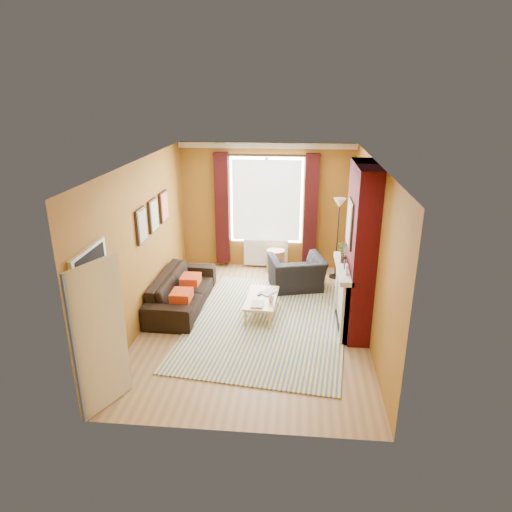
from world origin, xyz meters
name	(u,v)px	position (x,y,z in m)	size (l,w,h in m)	color
ground	(255,322)	(0.00, 0.00, 0.00)	(5.50, 5.50, 0.00)	olive
room_walls	(293,244)	(0.64, 0.27, 1.39)	(3.82, 5.54, 2.83)	#8B5C1A
striped_rug	(268,323)	(0.23, -0.04, 0.01)	(3.08, 3.98, 0.02)	#365496
sofa	(182,290)	(-1.42, 0.52, 0.32)	(2.18, 0.85, 0.64)	black
armchair	(296,273)	(0.71, 1.49, 0.34)	(1.05, 0.92, 0.68)	black
coffee_table	(262,299)	(0.10, 0.28, 0.32)	(0.59, 1.09, 0.35)	#D6B17B
wicker_stool	(276,261)	(0.24, 2.40, 0.25)	(0.53, 0.53, 0.51)	olive
floor_lamp	(339,216)	(1.55, 2.19, 1.38)	(0.29, 0.29, 1.75)	black
book_a	(251,304)	(-0.05, -0.04, 0.37)	(0.21, 0.29, 0.03)	#999999
book_b	(263,291)	(0.11, 0.54, 0.36)	(0.21, 0.29, 0.02)	#999999
mug	(271,300)	(0.28, 0.09, 0.40)	(0.11, 0.11, 0.10)	#999999
tv_remote	(260,293)	(0.06, 0.42, 0.36)	(0.10, 0.17, 0.02)	#262628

